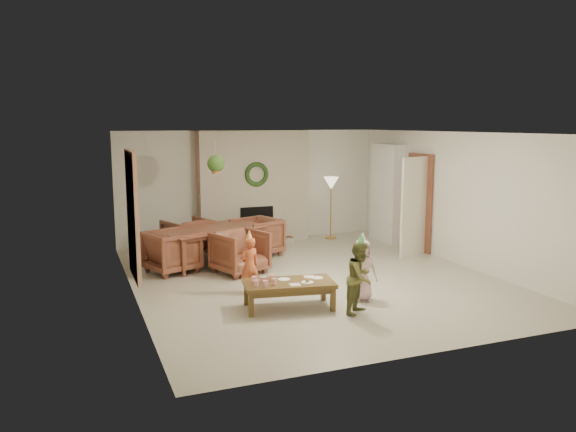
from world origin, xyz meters
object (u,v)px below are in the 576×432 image
dining_chair_near (240,252)px  dining_chair_far (188,238)px  dining_table (212,246)px  child_red (250,266)px  child_pink (362,270)px  coffee_table_top (289,284)px  child_plaid (360,277)px  dining_chair_left (172,251)px  dining_chair_right (257,237)px

dining_chair_near → dining_chair_far: same height
dining_table → child_red: (0.09, -2.05, 0.11)m
child_red → child_pink: (1.48, -0.94, 0.02)m
coffee_table_top → dining_chair_far: bearing=110.4°
dining_chair_near → child_plaid: 2.86m
dining_chair_left → child_plaid: (2.09, -3.19, 0.13)m
dining_table → dining_chair_left: 0.87m
dining_chair_left → child_red: (0.91, -1.75, 0.07)m
child_pink → child_plaid: bearing=-112.0°
coffee_table_top → child_pink: size_ratio=1.38×
child_red → child_pink: child_pink is taller
dining_chair_near → dining_chair_far: bearing=90.0°
coffee_table_top → child_plaid: 1.04m
dining_chair_far → child_plaid: (1.58, -4.31, 0.13)m
child_plaid → child_pink: (0.30, 0.50, -0.05)m
child_red → child_plaid: (1.18, -1.44, 0.06)m
dining_chair_far → dining_chair_left: (-0.51, -1.12, 0.00)m
dining_table → dining_chair_right: dining_chair_right is taller
dining_chair_near → dining_table: bearing=90.0°
dining_chair_near → child_red: 1.26m
dining_chair_near → child_pink: (1.27, -2.18, 0.09)m
dining_table → child_red: 2.06m
dining_chair_near → coffee_table_top: 2.14m
dining_chair_far → dining_chair_left: same height
coffee_table_top → dining_table: bearing=107.6°
dining_table → dining_chair_left: size_ratio=2.34×
dining_chair_right → dining_chair_left: bearing=-90.0°
dining_chair_near → coffee_table_top: size_ratio=0.65×
dining_chair_left → child_red: 1.97m
child_red → dining_chair_far: bearing=-96.2°
dining_table → dining_chair_far: 0.87m
dining_chair_near → dining_chair_far: size_ratio=1.00×
dining_table → child_red: bearing=-107.9°
dining_table → child_pink: child_pink is taller
dining_chair_left → coffee_table_top: (1.22, -2.64, -0.01)m
dining_chair_far → coffee_table_top: size_ratio=0.65×
child_plaid → dining_chair_near: bearing=72.0°
dining_chair_far → coffee_table_top: dining_chair_far is taller
dining_chair_near → dining_chair_left: (-1.12, 0.51, 0.00)m
coffee_table_top → dining_chair_near: bearing=102.5°
child_plaid → dining_table: bearing=72.2°
dining_chair_right → child_red: child_red is taller
coffee_table_top → child_plaid: size_ratio=1.25×
coffee_table_top → child_red: 0.95m
dining_chair_near → child_plaid: child_plaid is taller
dining_chair_far → dining_chair_near: bearing=90.0°
dining_table → dining_chair_left: (-0.81, -0.31, 0.04)m
dining_chair_left → coffee_table_top: size_ratio=0.65×
dining_table → coffee_table_top: dining_table is taller
coffee_table_top → child_pink: child_pink is taller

